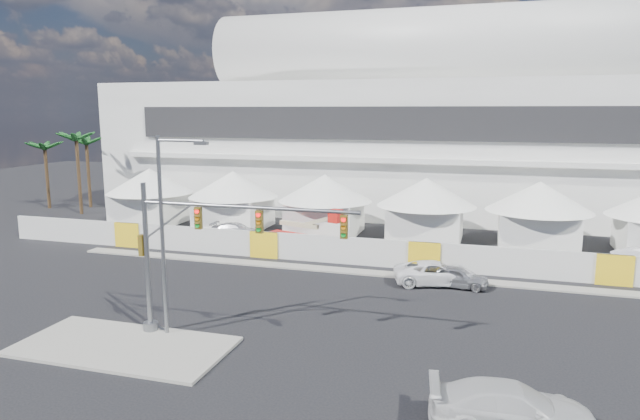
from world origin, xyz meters
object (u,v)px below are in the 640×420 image
(pickup_curb, at_px, (436,273))
(traffic_mast, at_px, (189,252))
(sedan_silver, at_px, (456,277))
(lot_car_c, at_px, (237,230))
(streetlight_median, at_px, (166,223))
(boom_lift, at_px, (295,236))
(pickup_near, at_px, (512,408))

(pickup_curb, distance_m, traffic_mast, 16.67)
(pickup_curb, bearing_deg, sedan_silver, -115.93)
(lot_car_c, distance_m, traffic_mast, 22.67)
(pickup_curb, bearing_deg, lot_car_c, 48.78)
(streetlight_median, distance_m, boom_lift, 20.06)
(lot_car_c, height_order, streetlight_median, streetlight_median)
(pickup_near, relative_size, lot_car_c, 1.26)
(lot_car_c, xyz_separation_m, traffic_mast, (7.45, -21.09, 3.70))
(sedan_silver, relative_size, streetlight_median, 0.41)
(traffic_mast, bearing_deg, pickup_curb, 49.42)
(streetlight_median, bearing_deg, traffic_mast, 4.23)
(pickup_near, distance_m, traffic_mast, 15.69)
(sedan_silver, height_order, boom_lift, boom_lift)
(traffic_mast, relative_size, boom_lift, 1.55)
(traffic_mast, height_order, boom_lift, traffic_mast)
(lot_car_c, distance_m, boom_lift, 6.28)
(boom_lift, bearing_deg, streetlight_median, -71.14)
(streetlight_median, bearing_deg, lot_car_c, 106.65)
(sedan_silver, height_order, lot_car_c, sedan_silver)
(pickup_near, height_order, traffic_mast, traffic_mast)
(sedan_silver, height_order, pickup_curb, pickup_curb)
(sedan_silver, relative_size, pickup_curb, 0.74)
(lot_car_c, relative_size, boom_lift, 0.63)
(sedan_silver, bearing_deg, streetlight_median, 137.34)
(traffic_mast, bearing_deg, boom_lift, 94.18)
(lot_car_c, bearing_deg, pickup_curb, -117.75)
(pickup_curb, relative_size, lot_car_c, 1.19)
(pickup_curb, distance_m, pickup_near, 16.96)
(pickup_curb, distance_m, boom_lift, 13.91)
(traffic_mast, bearing_deg, pickup_near, -15.51)
(pickup_curb, height_order, traffic_mast, traffic_mast)
(pickup_near, distance_m, boom_lift, 28.50)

